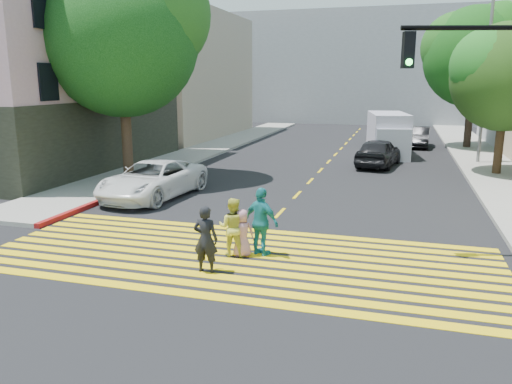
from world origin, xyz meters
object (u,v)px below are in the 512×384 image
at_px(tree_right_far, 477,51).
at_px(silver_car, 398,133).
at_px(pedestrian_woman, 233,227).
at_px(pedestrian_man, 206,239).
at_px(pedestrian_extra, 261,222).
at_px(tree_left, 123,30).
at_px(tree_right_near, 508,71).
at_px(white_van, 388,136).
at_px(pedestrian_child, 242,233).
at_px(dark_car_near, 378,152).
at_px(dark_car_parked, 418,137).
at_px(white_sedan, 153,179).

distance_m(tree_right_far, silver_car, 7.82).
bearing_deg(pedestrian_woman, pedestrian_man, 75.96).
bearing_deg(pedestrian_extra, tree_left, -19.93).
relative_size(tree_right_near, white_van, 1.28).
distance_m(pedestrian_child, silver_car, 27.53).
height_order(pedestrian_child, white_van, white_van).
relative_size(pedestrian_child, white_van, 0.22).
height_order(pedestrian_woman, silver_car, pedestrian_woman).
relative_size(dark_car_near, white_van, 0.78).
distance_m(tree_right_near, dark_car_parked, 11.89).
relative_size(white_sedan, silver_car, 1.08).
bearing_deg(white_van, pedestrian_child, -107.80).
distance_m(dark_car_parked, white_van, 5.30).
relative_size(pedestrian_man, dark_car_near, 0.37).
xyz_separation_m(tree_left, pedestrian_child, (8.30, -8.64, -6.12)).
relative_size(tree_right_far, dark_car_near, 2.11).
distance_m(tree_right_near, tree_right_far, 10.44).
xyz_separation_m(pedestrian_woman, pedestrian_extra, (0.72, 0.24, 0.13)).
distance_m(tree_left, pedestrian_woman, 13.25).
relative_size(pedestrian_woman, dark_car_parked, 0.36).
bearing_deg(dark_car_parked, tree_left, -125.95).
bearing_deg(dark_car_near, pedestrian_woman, 88.79).
relative_size(tree_right_far, pedestrian_extra, 5.22).
distance_m(pedestrian_woman, silver_car, 27.60).
bearing_deg(tree_right_far, pedestrian_man, -108.62).
bearing_deg(pedestrian_woman, silver_car, -101.78).
bearing_deg(white_van, white_sedan, -129.57).
distance_m(pedestrian_woman, pedestrian_child, 0.29).
relative_size(tree_left, tree_right_near, 1.36).
bearing_deg(white_sedan, pedestrian_child, -39.24).
xyz_separation_m(pedestrian_woman, dark_car_near, (2.98, 15.70, -0.01)).
relative_size(tree_right_near, silver_car, 1.51).
relative_size(pedestrian_man, pedestrian_extra, 0.91).
height_order(tree_left, tree_right_far, tree_left).
height_order(tree_right_far, pedestrian_extra, tree_right_far).
xyz_separation_m(dark_car_parked, white_van, (-1.91, -4.92, 0.53)).
distance_m(tree_right_near, pedestrian_extra, 16.81).
relative_size(white_sedan, dark_car_parked, 1.23).
height_order(pedestrian_woman, dark_car_parked, pedestrian_woman).
relative_size(pedestrian_woman, dark_car_near, 0.35).
bearing_deg(white_sedan, silver_car, 73.16).
relative_size(tree_right_far, pedestrian_man, 5.77).
bearing_deg(silver_car, pedestrian_extra, 79.88).
bearing_deg(tree_right_far, tree_left, -135.86).
bearing_deg(silver_car, dark_car_near, 82.09).
height_order(pedestrian_extra, dark_car_near, pedestrian_extra).
bearing_deg(tree_left, dark_car_near, 32.51).
height_order(tree_right_far, pedestrian_child, tree_right_far).
xyz_separation_m(pedestrian_extra, white_sedan, (-5.94, 5.29, -0.18)).
xyz_separation_m(tree_right_near, tree_right_far, (-0.19, 10.33, 1.46)).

